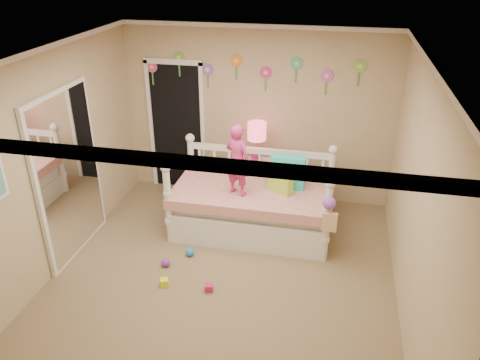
% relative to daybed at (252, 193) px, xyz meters
% --- Properties ---
extents(floor, '(4.00, 4.50, 0.01)m').
position_rel_daybed_xyz_m(floor, '(-0.15, -1.18, -0.58)').
color(floor, '#7F684C').
rests_on(floor, ground).
extents(ceiling, '(4.00, 4.50, 0.01)m').
position_rel_daybed_xyz_m(ceiling, '(-0.15, -1.18, 2.02)').
color(ceiling, white).
rests_on(ceiling, floor).
extents(back_wall, '(4.00, 0.01, 2.60)m').
position_rel_daybed_xyz_m(back_wall, '(-0.15, 1.07, 0.72)').
color(back_wall, tan).
rests_on(back_wall, floor).
extents(left_wall, '(0.01, 4.50, 2.60)m').
position_rel_daybed_xyz_m(left_wall, '(-2.15, -1.18, 0.72)').
color(left_wall, tan).
rests_on(left_wall, floor).
extents(right_wall, '(0.01, 4.50, 2.60)m').
position_rel_daybed_xyz_m(right_wall, '(1.85, -1.18, 0.72)').
color(right_wall, tan).
rests_on(right_wall, floor).
extents(crown_molding, '(4.00, 4.50, 0.06)m').
position_rel_daybed_xyz_m(crown_molding, '(-0.15, -1.18, 1.99)').
color(crown_molding, white).
rests_on(crown_molding, ceiling).
extents(daybed, '(2.14, 1.15, 1.16)m').
position_rel_daybed_xyz_m(daybed, '(0.00, 0.00, 0.00)').
color(daybed, white).
rests_on(daybed, floor).
extents(pillow_turquoise, '(0.45, 0.17, 0.45)m').
position_rel_daybed_xyz_m(pillow_turquoise, '(0.45, 0.13, 0.29)').
color(pillow_turquoise, '#29D1B2').
rests_on(pillow_turquoise, daybed).
extents(pillow_lime, '(0.35, 0.28, 0.32)m').
position_rel_daybed_xyz_m(pillow_lime, '(0.37, -0.03, 0.22)').
color(pillow_lime, '#B1E445').
rests_on(pillow_lime, daybed).
extents(child, '(0.41, 0.35, 0.95)m').
position_rel_daybed_xyz_m(child, '(-0.16, -0.18, 0.54)').
color(child, '#D6307C').
rests_on(child, daybed).
extents(nightstand, '(0.46, 0.37, 0.71)m').
position_rel_daybed_xyz_m(nightstand, '(-0.08, 0.72, -0.22)').
color(nightstand, white).
rests_on(nightstand, floor).
extents(table_lamp, '(0.27, 0.27, 0.59)m').
position_rel_daybed_xyz_m(table_lamp, '(-0.08, 0.72, 0.53)').
color(table_lamp, '#D51C82').
rests_on(table_lamp, nightstand).
extents(closet_doorway, '(0.90, 0.04, 2.07)m').
position_rel_daybed_xyz_m(closet_doorway, '(-1.40, 1.05, 0.46)').
color(closet_doorway, black).
rests_on(closet_doorway, back_wall).
extents(flower_decals, '(3.40, 0.02, 0.50)m').
position_rel_daybed_xyz_m(flower_decals, '(-0.24, 1.05, 1.36)').
color(flower_decals, '#B2668C').
rests_on(flower_decals, back_wall).
extents(mirror_closet, '(0.07, 1.30, 2.10)m').
position_rel_daybed_xyz_m(mirror_closet, '(-2.11, -0.88, 0.47)').
color(mirror_closet, white).
rests_on(mirror_closet, left_wall).
extents(hanging_bag, '(0.20, 0.16, 0.36)m').
position_rel_daybed_xyz_m(hanging_bag, '(1.02, -0.60, 0.13)').
color(hanging_bag, beige).
rests_on(hanging_bag, daybed).
extents(toy_scatter, '(0.96, 1.39, 0.11)m').
position_rel_daybed_xyz_m(toy_scatter, '(-0.62, -0.79, -0.52)').
color(toy_scatter, '#996666').
rests_on(toy_scatter, floor).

